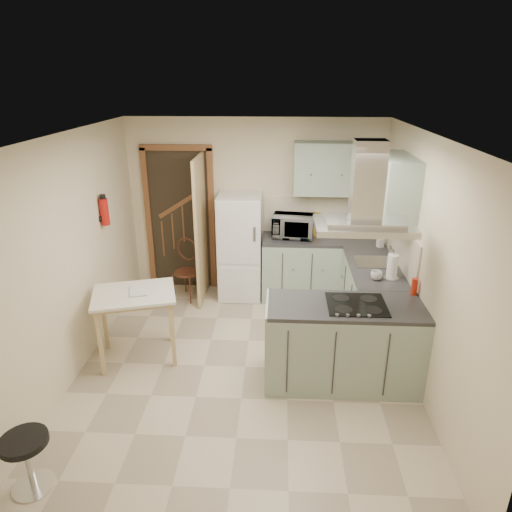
# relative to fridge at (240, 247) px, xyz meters

# --- Properties ---
(floor) EXTENTS (4.20, 4.20, 0.00)m
(floor) POSITION_rel_fridge_xyz_m (0.20, -1.80, -0.75)
(floor) COLOR beige
(floor) RESTS_ON ground
(ceiling) EXTENTS (4.20, 4.20, 0.00)m
(ceiling) POSITION_rel_fridge_xyz_m (0.20, -1.80, 1.75)
(ceiling) COLOR silver
(ceiling) RESTS_ON back_wall
(back_wall) EXTENTS (3.60, 0.00, 3.60)m
(back_wall) POSITION_rel_fridge_xyz_m (0.20, 0.30, 0.50)
(back_wall) COLOR beige
(back_wall) RESTS_ON floor
(left_wall) EXTENTS (0.00, 4.20, 4.20)m
(left_wall) POSITION_rel_fridge_xyz_m (-1.60, -1.80, 0.50)
(left_wall) COLOR beige
(left_wall) RESTS_ON floor
(right_wall) EXTENTS (0.00, 4.20, 4.20)m
(right_wall) POSITION_rel_fridge_xyz_m (2.00, -1.80, 0.50)
(right_wall) COLOR beige
(right_wall) RESTS_ON floor
(doorway) EXTENTS (1.10, 0.12, 2.10)m
(doorway) POSITION_rel_fridge_xyz_m (-0.90, 0.27, 0.30)
(doorway) COLOR brown
(doorway) RESTS_ON floor
(fridge) EXTENTS (0.60, 0.60, 1.50)m
(fridge) POSITION_rel_fridge_xyz_m (0.00, 0.00, 0.00)
(fridge) COLOR white
(fridge) RESTS_ON floor
(counter_back) EXTENTS (1.08, 0.60, 0.90)m
(counter_back) POSITION_rel_fridge_xyz_m (0.86, 0.00, -0.30)
(counter_back) COLOR #9EB2A0
(counter_back) RESTS_ON floor
(counter_right) EXTENTS (0.60, 1.95, 0.90)m
(counter_right) POSITION_rel_fridge_xyz_m (1.70, -0.68, -0.30)
(counter_right) COLOR #9EB2A0
(counter_right) RESTS_ON floor
(splashback) EXTENTS (1.68, 0.02, 0.50)m
(splashback) POSITION_rel_fridge_xyz_m (1.16, 0.29, 0.40)
(splashback) COLOR beige
(splashback) RESTS_ON counter_back
(wall_cabinet_back) EXTENTS (0.85, 0.35, 0.70)m
(wall_cabinet_back) POSITION_rel_fridge_xyz_m (1.15, 0.12, 1.10)
(wall_cabinet_back) COLOR #9EB2A0
(wall_cabinet_back) RESTS_ON back_wall
(wall_cabinet_right) EXTENTS (0.35, 0.90, 0.70)m
(wall_cabinet_right) POSITION_rel_fridge_xyz_m (1.82, -0.95, 1.10)
(wall_cabinet_right) COLOR #9EB2A0
(wall_cabinet_right) RESTS_ON right_wall
(peninsula) EXTENTS (1.55, 0.65, 0.90)m
(peninsula) POSITION_rel_fridge_xyz_m (1.22, -1.98, -0.30)
(peninsula) COLOR #9EB2A0
(peninsula) RESTS_ON floor
(hob) EXTENTS (0.58, 0.50, 0.01)m
(hob) POSITION_rel_fridge_xyz_m (1.32, -1.98, 0.16)
(hob) COLOR black
(hob) RESTS_ON peninsula
(extractor_hood) EXTENTS (0.90, 0.55, 0.10)m
(extractor_hood) POSITION_rel_fridge_xyz_m (1.32, -1.98, 0.97)
(extractor_hood) COLOR silver
(extractor_hood) RESTS_ON ceiling
(sink) EXTENTS (0.45, 0.40, 0.01)m
(sink) POSITION_rel_fridge_xyz_m (1.70, -0.85, 0.16)
(sink) COLOR silver
(sink) RESTS_ON counter_right
(fire_extinguisher) EXTENTS (0.10, 0.10, 0.32)m
(fire_extinguisher) POSITION_rel_fridge_xyz_m (-1.54, -0.90, 0.75)
(fire_extinguisher) COLOR #B2140F
(fire_extinguisher) RESTS_ON left_wall
(drop_leaf_table) EXTENTS (1.02, 0.87, 0.82)m
(drop_leaf_table) POSITION_rel_fridge_xyz_m (-1.02, -1.66, -0.34)
(drop_leaf_table) COLOR tan
(drop_leaf_table) RESTS_ON floor
(bentwood_chair) EXTENTS (0.47, 0.47, 0.80)m
(bentwood_chair) POSITION_rel_fridge_xyz_m (-0.76, -0.14, -0.35)
(bentwood_chair) COLOR #462817
(bentwood_chair) RESTS_ON floor
(stool) EXTENTS (0.43, 0.43, 0.48)m
(stool) POSITION_rel_fridge_xyz_m (-1.35, -3.47, -0.51)
(stool) COLOR black
(stool) RESTS_ON floor
(microwave) EXTENTS (0.61, 0.45, 0.31)m
(microwave) POSITION_rel_fridge_xyz_m (0.74, 0.04, 0.31)
(microwave) COLOR black
(microwave) RESTS_ON counter_back
(kettle) EXTENTS (0.19, 0.19, 0.23)m
(kettle) POSITION_rel_fridge_xyz_m (1.25, 0.11, 0.26)
(kettle) COLOR white
(kettle) RESTS_ON counter_back
(cereal_box) EXTENTS (0.10, 0.21, 0.30)m
(cereal_box) POSITION_rel_fridge_xyz_m (1.07, 0.17, 0.30)
(cereal_box) COLOR gold
(cereal_box) RESTS_ON counter_back
(soap_bottle) EXTENTS (0.10, 0.10, 0.17)m
(soap_bottle) POSITION_rel_fridge_xyz_m (1.88, -0.31, 0.23)
(soap_bottle) COLOR silver
(soap_bottle) RESTS_ON counter_right
(paper_towel) EXTENTS (0.15, 0.15, 0.29)m
(paper_towel) POSITION_rel_fridge_xyz_m (1.81, -1.32, 0.30)
(paper_towel) COLOR white
(paper_towel) RESTS_ON counter_right
(cup) EXTENTS (0.15, 0.15, 0.10)m
(cup) POSITION_rel_fridge_xyz_m (1.63, -1.36, 0.20)
(cup) COLOR white
(cup) RESTS_ON counter_right
(red_bottle) EXTENTS (0.07, 0.07, 0.18)m
(red_bottle) POSITION_rel_fridge_xyz_m (1.95, -1.71, 0.24)
(red_bottle) COLOR red
(red_bottle) RESTS_ON peninsula
(book) EXTENTS (0.25, 0.30, 0.11)m
(book) POSITION_rel_fridge_xyz_m (-1.06, -1.67, 0.12)
(book) COLOR #AA384B
(book) RESTS_ON drop_leaf_table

